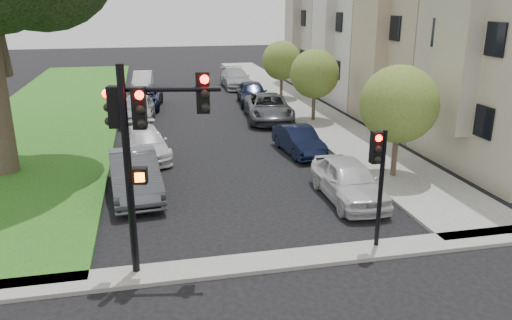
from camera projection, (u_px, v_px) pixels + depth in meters
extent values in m
plane|color=black|center=(301.00, 304.00, 11.73)|extent=(140.00, 140.00, 0.00)
cube|color=#26531E|center=(57.00, 110.00, 32.20)|extent=(8.00, 44.00, 0.12)
cube|color=slate|center=(291.00, 100.00, 35.41)|extent=(3.50, 44.00, 0.12)
cube|color=slate|center=(280.00, 261.00, 13.57)|extent=(60.00, 1.00, 0.12)
cube|color=beige|center=(455.00, 62.00, 19.56)|extent=(0.70, 2.20, 5.50)
cube|color=black|center=(465.00, 36.00, 19.31)|extent=(0.08, 3.60, 6.00)
cube|color=tan|center=(439.00, 35.00, 27.17)|extent=(7.00, 7.40, 10.00)
cube|color=tan|center=(372.00, 46.00, 26.53)|extent=(0.70, 2.20, 5.50)
cube|color=black|center=(379.00, 26.00, 26.29)|extent=(0.08, 3.60, 6.00)
cube|color=#AF9B91|center=(378.00, 28.00, 34.14)|extent=(7.00, 7.40, 10.00)
cube|color=#AF9B91|center=(324.00, 36.00, 33.51)|extent=(0.70, 2.20, 5.50)
cube|color=black|center=(329.00, 21.00, 33.27)|extent=(0.08, 3.60, 6.00)
cube|color=gray|center=(338.00, 23.00, 41.12)|extent=(7.00, 7.40, 10.00)
cube|color=gray|center=(293.00, 30.00, 40.49)|extent=(0.70, 2.20, 5.50)
cube|color=black|center=(297.00, 17.00, 40.24)|extent=(0.08, 3.60, 6.00)
cylinder|color=black|center=(395.00, 152.00, 19.74)|extent=(0.22, 0.22, 2.15)
sphere|color=#527621|center=(399.00, 104.00, 19.14)|extent=(3.02, 3.02, 3.02)
cylinder|color=black|center=(314.00, 105.00, 29.06)|extent=(0.20, 0.20, 2.01)
sphere|color=#527621|center=(315.00, 74.00, 28.51)|extent=(2.81, 2.81, 2.81)
cylinder|color=black|center=(281.00, 86.00, 35.75)|extent=(0.20, 0.20, 1.98)
sphere|color=#527621|center=(282.00, 60.00, 35.21)|extent=(2.77, 2.77, 2.77)
cylinder|color=black|center=(129.00, 176.00, 12.17)|extent=(0.22, 0.22, 5.44)
cylinder|color=black|center=(172.00, 89.00, 11.76)|extent=(2.29, 0.52, 0.13)
cube|color=black|center=(139.00, 108.00, 11.73)|extent=(0.36, 0.32, 0.99)
cube|color=black|center=(203.00, 92.00, 11.95)|extent=(0.36, 0.32, 0.99)
cube|color=black|center=(114.00, 107.00, 11.86)|extent=(0.32, 0.36, 0.99)
sphere|color=#FF0C05|center=(138.00, 95.00, 11.48)|extent=(0.21, 0.21, 0.21)
sphere|color=black|center=(140.00, 124.00, 11.69)|extent=(0.21, 0.21, 0.21)
cube|color=black|center=(140.00, 175.00, 12.22)|extent=(0.41, 0.32, 0.40)
cube|color=#FF5905|center=(140.00, 177.00, 12.09)|extent=(0.23, 0.03, 0.23)
cylinder|color=black|center=(380.00, 192.00, 13.84)|extent=(0.14, 0.14, 3.51)
cube|color=black|center=(376.00, 147.00, 13.39)|extent=(0.29, 0.26, 0.88)
sphere|color=#FF0C05|center=(379.00, 138.00, 13.18)|extent=(0.18, 0.18, 0.18)
imported|color=silver|center=(349.00, 180.00, 17.65)|extent=(1.80, 4.36, 1.48)
imported|color=black|center=(299.00, 140.00, 23.08)|extent=(1.68, 3.96, 1.27)
imported|color=#3F4247|center=(268.00, 108.00, 29.50)|extent=(3.14, 5.76, 1.53)
imported|color=black|center=(252.00, 93.00, 34.00)|extent=(2.27, 4.77, 1.58)
imported|color=#999BA0|center=(236.00, 78.00, 40.51)|extent=(2.15, 5.23, 1.51)
imported|color=#3F4247|center=(135.00, 174.00, 18.10)|extent=(2.11, 4.92, 1.58)
imported|color=silver|center=(145.00, 143.00, 22.52)|extent=(2.46, 4.78, 1.33)
imported|color=#999BA0|center=(137.00, 109.00, 29.06)|extent=(2.17, 4.74, 1.57)
imported|color=black|center=(143.00, 98.00, 32.85)|extent=(2.78, 5.13, 1.37)
imported|color=silver|center=(143.00, 80.00, 40.21)|extent=(1.72, 4.24, 1.37)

